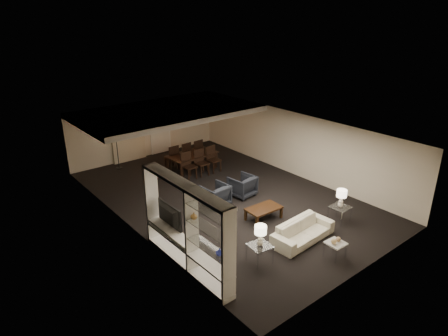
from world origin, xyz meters
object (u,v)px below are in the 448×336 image
coffee_table (264,213)px  table_lamp_right (341,198)px  floor_speaker (155,221)px  dining_table (193,162)px  chair_nm (202,163)px  television (166,216)px  marble_table (335,250)px  chair_fm (184,154)px  armchair_left (215,195)px  side_table_left (260,254)px  pendant_light (175,122)px  chair_fl (171,157)px  chair_fr (195,151)px  chair_nl (189,166)px  sofa (303,231)px  floor_lamp (117,147)px  armchair_right (242,186)px  vase_amber (194,216)px  side_table_right (339,214)px  vase_blue (220,252)px  chair_nr (214,159)px  table_lamp_left (260,236)px

coffee_table → table_lamp_right: bearing=-43.3°
floor_speaker → dining_table: 5.17m
table_lamp_right → chair_nm: 5.81m
television → chair_nm: 5.37m
chair_nm → television: bearing=-135.8°
marble_table → chair_fm: bearing=85.8°
coffee_table → dining_table: dining_table is taller
armchair_left → side_table_left: bearing=67.6°
dining_table → pendant_light: bearing=106.0°
dining_table → chair_fl: 0.90m
chair_fr → chair_nl: bearing=42.7°
floor_speaker → pendant_light: bearing=41.4°
sofa → pendant_light: bearing=83.9°
sofa → television: bearing=145.0°
armchair_left → floor_lamp: 5.31m
television → floor_lamp: floor_lamp is taller
armchair_right → vase_amber: (-3.88, -2.66, 1.27)m
pendant_light → armchair_left: bearing=-103.7°
side_table_right → chair_fm: size_ratio=0.53×
marble_table → vase_blue: size_ratio=2.54×
sofa → vase_amber: size_ratio=11.60×
chair_fr → sofa: bearing=75.6°
floor_speaker → chair_fr: 6.06m
vase_blue → chair_fr: 8.62m
armchair_right → chair_fm: (0.00, 3.70, 0.15)m
chair_nr → chair_fl: size_ratio=1.00×
chair_fl → dining_table: bearing=130.8°
chair_fl → floor_lamp: (-1.65, 1.48, 0.39)m
television → side_table_right: bearing=-111.9°
table_lamp_left → marble_table: 2.10m
side_table_right → sofa: bearing=180.0°
sofa → coffee_table: (0.00, 1.60, -0.10)m
marble_table → television: size_ratio=0.43×
floor_speaker → floor_lamp: 5.87m
vase_blue → chair_fr: (4.49, 7.33, -0.63)m
armchair_right → table_lamp_right: (1.10, -3.30, 0.43)m
dining_table → floor_speaker: bearing=-140.9°
coffee_table → armchair_left: size_ratio=1.34×
pendant_light → chair_nr: pendant_light is taller
side_table_right → television: bearing=158.1°
chair_fl → television: bearing=55.1°
vase_amber → chair_nm: size_ratio=0.17×
sofa → vase_amber: vase_amber is taller
chair_fm → floor_lamp: 2.72m
side_table_right → vase_blue: bearing=-176.2°
pendant_light → chair_nr: size_ratio=0.50×
side_table_right → chair_fr: (-0.50, 7.00, 0.27)m
chair_nl → vase_blue: bearing=-122.5°
armchair_right → dining_table: bearing=-96.4°
chair_nl → chair_fm: size_ratio=1.00×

